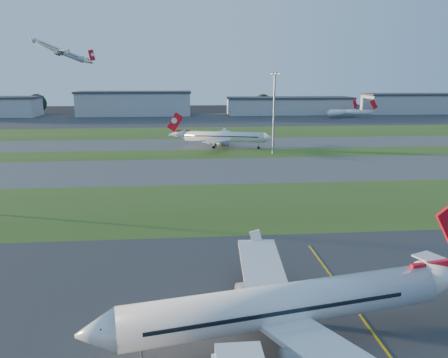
{
  "coord_description": "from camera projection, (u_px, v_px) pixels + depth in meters",
  "views": [
    {
      "loc": [
        -13.01,
        -29.61,
        24.77
      ],
      "look_at": [
        -6.45,
        45.02,
        7.0
      ],
      "focal_mm": 35.0,
      "sensor_mm": 36.0,
      "label": 1
    }
  ],
  "objects": [
    {
      "name": "grass_strip_a",
      "position": [
        253.0,
        205.0,
        85.93
      ],
      "size": [
        300.0,
        34.0,
        0.01
      ],
      "primitive_type": "cube",
      "color": "#33541C",
      "rests_on": "ground"
    },
    {
      "name": "taxiway_a",
      "position": [
        235.0,
        170.0,
        117.92
      ],
      "size": [
        300.0,
        32.0,
        0.01
      ],
      "primitive_type": "cube",
      "color": "#515154",
      "rests_on": "ground"
    },
    {
      "name": "grass_strip_b",
      "position": [
        226.0,
        154.0,
        142.15
      ],
      "size": [
        300.0,
        18.0,
        0.01
      ],
      "primitive_type": "cube",
      "color": "#33541C",
      "rests_on": "ground"
    },
    {
      "name": "taxiway_b",
      "position": [
        221.0,
        143.0,
        163.47
      ],
      "size": [
        300.0,
        26.0,
        0.01
      ],
      "primitive_type": "cube",
      "color": "#515154",
      "rests_on": "ground"
    },
    {
      "name": "grass_strip_c",
      "position": [
        215.0,
        132.0,
        195.46
      ],
      "size": [
        300.0,
        40.0,
        0.01
      ],
      "primitive_type": "cube",
      "color": "#33541C",
      "rests_on": "ground"
    },
    {
      "name": "apron_far",
      "position": [
        208.0,
        119.0,
        253.61
      ],
      "size": [
        400.0,
        80.0,
        0.01
      ],
      "primitive_type": "cube",
      "color": "#333335",
      "rests_on": "ground"
    },
    {
      "name": "airliner_parked",
      "position": [
        288.0,
        305.0,
        40.32
      ],
      "size": [
        37.32,
        31.36,
        11.75
      ],
      "rotation": [
        0.0,
        0.0,
        0.19
      ],
      "color": "white",
      "rests_on": "ground"
    },
    {
      "name": "airliner_taxiing",
      "position": [
        223.0,
        137.0,
        153.1
      ],
      "size": [
        34.05,
        28.59,
        10.86
      ],
      "rotation": [
        0.0,
        0.0,
        2.87
      ],
      "color": "white",
      "rests_on": "ground"
    },
    {
      "name": "airliner_departing",
      "position": [
        60.0,
        51.0,
        235.79
      ],
      "size": [
        30.0,
        25.5,
        9.94
      ],
      "rotation": [
        0.0,
        0.0,
        0.4
      ],
      "color": "white"
    },
    {
      "name": "mini_jet_near",
      "position": [
        342.0,
        112.0,
        262.38
      ],
      "size": [
        24.54,
        17.65,
        9.48
      ],
      "rotation": [
        0.0,
        0.0,
        0.6
      ],
      "color": "white",
      "rests_on": "ground"
    },
    {
      "name": "mini_jet_far",
      "position": [
        351.0,
        112.0,
        263.99
      ],
      "size": [
        28.15,
        9.46,
        9.48
      ],
      "rotation": [
        0.0,
        0.0,
        -0.25
      ],
      "color": "white",
      "rests_on": "ground"
    },
    {
      "name": "light_mast_centre",
      "position": [
        274.0,
        108.0,
        138.07
      ],
      "size": [
        3.2,
        0.7,
        25.8
      ],
      "color": "gray",
      "rests_on": "ground"
    },
    {
      "name": "hangar_west",
      "position": [
        135.0,
        103.0,
        277.09
      ],
      "size": [
        71.4,
        23.0,
        15.2
      ],
      "color": "#9EA0A6",
      "rests_on": "ground"
    },
    {
      "name": "hangar_east",
      "position": [
        289.0,
        106.0,
        286.08
      ],
      "size": [
        81.6,
        23.0,
        11.2
      ],
      "color": "#9EA0A6",
      "rests_on": "ground"
    },
    {
      "name": "hangar_far_east",
      "position": [
        435.0,
        103.0,
        294.36
      ],
      "size": [
        96.9,
        23.0,
        13.2
      ],
      "color": "#9EA0A6",
      "rests_on": "ground"
    },
    {
      "name": "tree_west",
      "position": [
        37.0,
        103.0,
        286.21
      ],
      "size": [
        12.1,
        12.1,
        13.2
      ],
      "color": "black",
      "rests_on": "ground"
    },
    {
      "name": "tree_mid_west",
      "position": [
        175.0,
        105.0,
        290.3
      ],
      "size": [
        9.9,
        9.9,
        10.8
      ],
      "color": "black",
      "rests_on": "ground"
    },
    {
      "name": "tree_mid_east",
      "position": [
        263.0,
        103.0,
        298.1
      ],
      "size": [
        11.55,
        11.55,
        12.6
      ],
      "color": "black",
      "rests_on": "ground"
    },
    {
      "name": "tree_east",
      "position": [
        370.0,
        103.0,
        302.7
      ],
      "size": [
        10.45,
        10.45,
        11.4
      ],
      "color": "black",
      "rests_on": "ground"
    }
  ]
}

